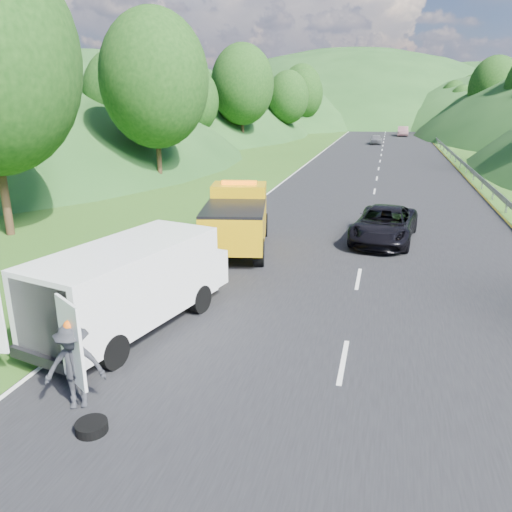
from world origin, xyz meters
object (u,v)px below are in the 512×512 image
(suitcase, at_px, (140,283))
(worker, at_px, (79,407))
(woman, at_px, (158,298))
(passing_suv, at_px, (383,241))
(white_van, at_px, (132,282))
(tow_truck, at_px, (237,218))
(spare_tire, at_px, (92,432))
(child, at_px, (164,308))

(suitcase, bearing_deg, worker, -73.92)
(woman, bearing_deg, suitcase, 73.56)
(suitcase, distance_m, passing_suv, 11.29)
(white_van, bearing_deg, tow_truck, 99.38)
(white_van, relative_size, spare_tire, 11.91)
(white_van, distance_m, suitcase, 3.01)
(tow_truck, xyz_separation_m, child, (-0.39, -6.58, -1.33))
(tow_truck, height_order, child, tow_truck)
(suitcase, bearing_deg, child, -38.78)
(child, distance_m, suitcase, 1.72)
(white_van, bearing_deg, worker, -67.10)
(spare_tire, bearing_deg, woman, 104.68)
(white_van, xyz_separation_m, child, (0.15, 1.50, -1.37))
(white_van, height_order, worker, white_van)
(child, distance_m, spare_tire, 5.95)
(tow_truck, bearing_deg, woman, -110.37)
(tow_truck, distance_m, suitcase, 5.87)
(woman, bearing_deg, passing_suv, -30.14)
(child, bearing_deg, woman, 163.85)
(woman, distance_m, spare_tire, 6.74)
(woman, xyz_separation_m, passing_suv, (6.88, 8.64, 0.00))
(tow_truck, relative_size, woman, 3.89)
(suitcase, bearing_deg, tow_truck, 72.79)
(woman, bearing_deg, white_van, -162.13)
(suitcase, bearing_deg, woman, -24.83)
(tow_truck, distance_m, worker, 11.81)
(white_van, relative_size, child, 6.74)
(woman, xyz_separation_m, child, (0.52, -0.69, 0.00))
(child, height_order, spare_tire, child)
(passing_suv, bearing_deg, suitcase, -125.91)
(white_van, bearing_deg, passing_suv, 72.19)
(worker, bearing_deg, child, 69.11)
(tow_truck, relative_size, spare_tire, 10.84)
(worker, relative_size, passing_suv, 0.34)
(tow_truck, height_order, worker, tow_truck)
(white_van, distance_m, worker, 3.96)
(woman, height_order, suitcase, woman)
(child, relative_size, passing_suv, 0.20)
(worker, distance_m, passing_suv, 15.64)
(white_van, height_order, spare_tire, white_van)
(white_van, distance_m, spare_tire, 4.74)
(child, bearing_deg, white_van, -58.98)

